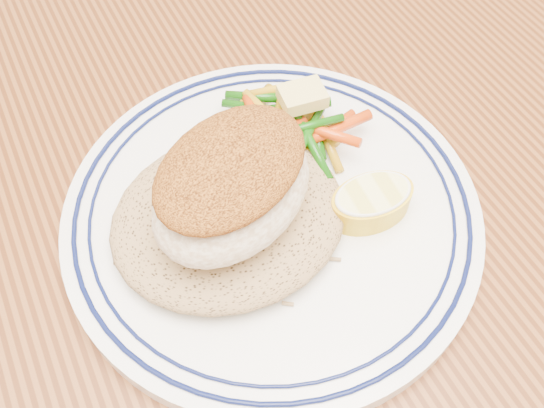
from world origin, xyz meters
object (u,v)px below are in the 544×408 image
Objects in this scene: dining_table at (239,295)px; vegetable_pile at (291,124)px; plate at (272,213)px; rice_pilaf at (229,213)px; lemon_wedge at (371,201)px; fish_fillet at (232,185)px.

vegetable_pile is at bearing 32.98° from dining_table.
plate is 2.66× the size of vegetable_pile.
plate is 1.82× the size of rice_pilaf.
plate is at bearing 150.57° from lemon_wedge.
lemon_wedge is at bearing -78.84° from vegetable_pile.
rice_pilaf is at bearing 159.88° from lemon_wedge.
plate is at bearing -128.85° from vegetable_pile.
vegetable_pile is (0.04, 0.05, 0.02)m from plate.
fish_fillet reaches higher than vegetable_pile.
rice_pilaf is (-0.03, 0.00, 0.02)m from plate.
lemon_wedge is (0.05, -0.03, 0.02)m from plate.
plate is 4.75× the size of lemon_wedge.
plate is 0.04m from rice_pilaf.
dining_table is 5.61× the size of plate.
dining_table is 26.63× the size of lemon_wedge.
vegetable_pile is (0.06, 0.04, 0.13)m from dining_table.
rice_pilaf is (-0.00, -0.01, 0.13)m from dining_table.
plate is 0.06m from lemon_wedge.
rice_pilaf reaches higher than lemon_wedge.
rice_pilaf and vegetable_pile have the same top height.
fish_fillet is (-0.00, -0.01, 0.16)m from dining_table.
fish_fillet is 2.28× the size of lemon_wedge.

